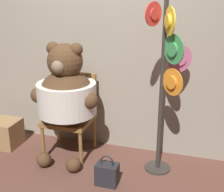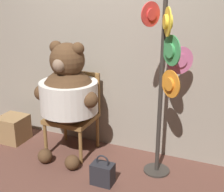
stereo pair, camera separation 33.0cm
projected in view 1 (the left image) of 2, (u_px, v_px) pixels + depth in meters
The scene contains 7 objects.
ground_plane at pixel (88, 169), 3.42m from camera, with size 14.00×14.00×0.00m, color brown.
wall_back at pixel (106, 53), 3.64m from camera, with size 8.00×0.10×2.31m.
chair at pixel (71, 111), 3.67m from camera, with size 0.52×0.50×0.95m.
teddy_bear at pixel (66, 95), 3.43m from camera, with size 0.79×0.70×1.35m.
hat_display_rack at pixel (167, 75), 3.03m from camera, with size 0.41×0.45×1.81m.
handbag_on_ground at pixel (107, 174), 3.12m from camera, with size 0.22×0.15×0.32m.
wooden_crate at pixel (6, 133), 3.89m from camera, with size 0.33×0.33×0.33m.
Camera 1 is at (1.12, -2.76, 1.88)m, focal length 50.00 mm.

